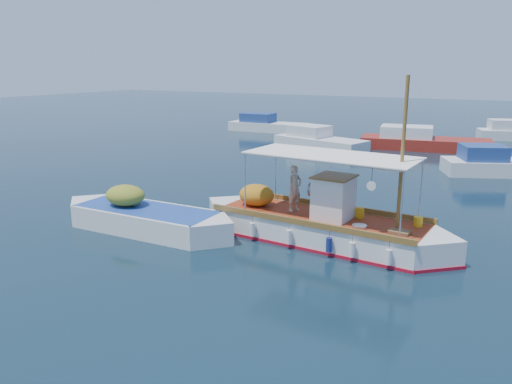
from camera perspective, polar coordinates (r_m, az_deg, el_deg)
The scene contains 8 objects.
ground at distance 17.09m, azimuth 4.15°, elevation -5.58°, with size 160.00×160.00×0.00m, color black.
fishing_caique at distance 17.12m, azimuth 7.10°, elevation -3.85°, with size 9.36×3.04×5.72m.
dinghy at distance 18.51m, azimuth -12.61°, elevation -3.11°, with size 7.35×2.15×1.79m.
bg_boat_nw at distance 36.12m, azimuth 7.10°, elevation 5.73°, with size 7.13×4.08×1.80m.
bg_boat_n at distance 37.50m, azimuth 18.33°, elevation 5.43°, with size 9.15×4.26×1.80m.
bg_boat_ne at distance 30.18m, azimuth 25.56°, elevation 2.75°, with size 5.98×4.22×1.80m.
bg_boat_far_w at distance 45.50m, azimuth 1.19°, elevation 7.58°, with size 7.26×2.60×1.80m.
bg_boat_far_n at distance 45.04m, azimuth 26.98°, elevation 5.97°, with size 5.31×3.46×1.80m.
Camera 1 is at (6.61, -14.66, 5.80)m, focal length 35.00 mm.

